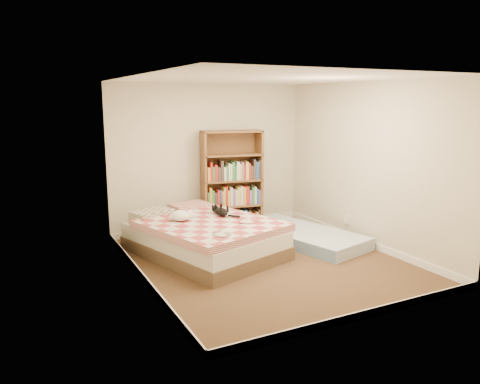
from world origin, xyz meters
name	(u,v)px	position (x,y,z in m)	size (l,w,h in m)	color
room	(267,177)	(0.00, 0.00, 1.20)	(3.51, 4.01, 2.51)	#4C3020
bed	(203,236)	(-0.66, 0.70, 0.26)	(2.08, 2.51, 0.58)	brown
bookshelf	(231,195)	(0.29, 1.73, 0.61)	(1.09, 0.51, 1.72)	brown
floor_mattress	(300,235)	(0.97, 0.59, 0.10)	(0.96, 2.13, 0.19)	#6D8FB5
black_cat	(220,211)	(-0.33, 0.83, 0.58)	(0.20, 0.58, 0.13)	black
white_dog	(181,216)	(-0.97, 0.77, 0.60)	(0.35, 0.38, 0.15)	white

